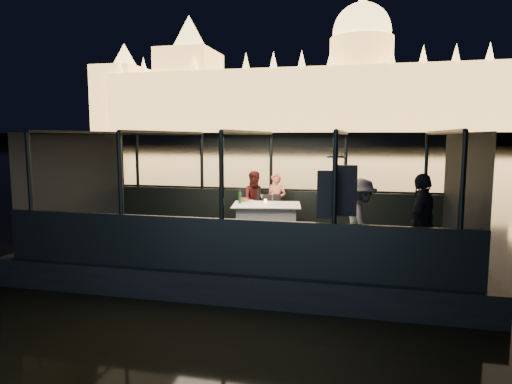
% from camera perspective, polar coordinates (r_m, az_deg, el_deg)
% --- Properties ---
extents(river_water, '(500.00, 500.00, 0.00)m').
position_cam_1_polar(river_water, '(89.03, 11.97, 5.07)').
color(river_water, black).
rests_on(river_water, ground).
extents(boat_hull, '(8.60, 4.40, 1.00)m').
position_cam_1_polar(boat_hull, '(9.63, -0.56, -9.48)').
color(boat_hull, black).
rests_on(boat_hull, river_water).
extents(boat_deck, '(8.00, 4.00, 0.04)m').
position_cam_1_polar(boat_deck, '(9.51, -0.56, -6.70)').
color(boat_deck, black).
rests_on(boat_deck, boat_hull).
extents(gunwale_port, '(8.00, 0.08, 0.90)m').
position_cam_1_polar(gunwale_port, '(11.33, 1.87, -2.06)').
color(gunwale_port, black).
rests_on(gunwale_port, boat_deck).
extents(gunwale_starboard, '(8.00, 0.08, 0.90)m').
position_cam_1_polar(gunwale_starboard, '(7.52, -4.26, -6.71)').
color(gunwale_starboard, black).
rests_on(gunwale_starboard, boat_deck).
extents(cabin_glass_port, '(8.00, 0.02, 1.40)m').
position_cam_1_polar(cabin_glass_port, '(11.21, 1.89, 3.76)').
color(cabin_glass_port, '#99B2B2').
rests_on(cabin_glass_port, gunwale_port).
extents(cabin_glass_starboard, '(8.00, 0.02, 1.40)m').
position_cam_1_polar(cabin_glass_starboard, '(7.34, -4.34, 2.05)').
color(cabin_glass_starboard, '#99B2B2').
rests_on(cabin_glass_starboard, gunwale_starboard).
extents(cabin_roof_glass, '(8.00, 4.00, 0.02)m').
position_cam_1_polar(cabin_roof_glass, '(9.24, -0.58, 7.42)').
color(cabin_roof_glass, '#99B2B2').
rests_on(cabin_roof_glass, boat_deck).
extents(end_wall_fore, '(0.02, 4.00, 2.30)m').
position_cam_1_polar(end_wall_fore, '(10.97, -21.31, 0.86)').
color(end_wall_fore, black).
rests_on(end_wall_fore, boat_deck).
extents(end_wall_aft, '(0.02, 4.00, 2.30)m').
position_cam_1_polar(end_wall_aft, '(9.20, 24.39, -0.37)').
color(end_wall_aft, black).
rests_on(end_wall_aft, boat_deck).
extents(canopy_ribs, '(8.00, 4.00, 2.30)m').
position_cam_1_polar(canopy_ribs, '(9.30, -0.57, 0.32)').
color(canopy_ribs, black).
rests_on(canopy_ribs, boat_deck).
extents(embankment, '(400.00, 140.00, 6.00)m').
position_cam_1_polar(embankment, '(218.98, 12.86, 6.35)').
color(embankment, '#423D33').
rests_on(embankment, ground).
extents(parliament_building, '(220.00, 32.00, 60.00)m').
position_cam_1_polar(parliament_building, '(185.84, 12.98, 14.93)').
color(parliament_building, '#F2D18C').
rests_on(parliament_building, embankment).
extents(dining_table_central, '(1.61, 1.29, 0.77)m').
position_cam_1_polar(dining_table_central, '(9.93, 1.32, -3.72)').
color(dining_table_central, silver).
rests_on(dining_table_central, boat_deck).
extents(chair_port_left, '(0.47, 0.47, 0.99)m').
position_cam_1_polar(chair_port_left, '(10.79, -1.00, -2.51)').
color(chair_port_left, black).
rests_on(chair_port_left, boat_deck).
extents(chair_port_right, '(0.52, 0.52, 0.88)m').
position_cam_1_polar(chair_port_right, '(10.45, 1.78, -2.82)').
color(chair_port_right, black).
rests_on(chair_port_right, boat_deck).
extents(coat_stand, '(0.66, 0.60, 1.96)m').
position_cam_1_polar(coat_stand, '(7.49, 9.84, -3.34)').
color(coat_stand, black).
rests_on(coat_stand, boat_deck).
extents(person_woman_coral, '(0.55, 0.43, 1.37)m').
position_cam_1_polar(person_woman_coral, '(10.75, 2.51, -0.93)').
color(person_woman_coral, '#E67153').
rests_on(person_woman_coral, boat_deck).
extents(person_man_maroon, '(0.81, 0.72, 1.41)m').
position_cam_1_polar(person_man_maroon, '(10.88, -0.03, -0.83)').
color(person_man_maroon, '#441413').
rests_on(person_man_maroon, boat_deck).
extents(passenger_stripe, '(0.80, 1.09, 1.51)m').
position_cam_1_polar(passenger_stripe, '(8.12, 12.94, -2.97)').
color(passenger_stripe, silver).
rests_on(passenger_stripe, boat_deck).
extents(passenger_dark, '(0.75, 1.05, 1.65)m').
position_cam_1_polar(passenger_dark, '(7.80, 20.02, -3.62)').
color(passenger_dark, black).
rests_on(passenger_dark, boat_deck).
extents(wine_bottle, '(0.08, 0.08, 0.29)m').
position_cam_1_polar(wine_bottle, '(9.99, -2.04, -0.58)').
color(wine_bottle, '#163D16').
rests_on(wine_bottle, dining_table_central).
extents(bread_basket, '(0.19, 0.19, 0.08)m').
position_cam_1_polar(bread_basket, '(10.30, -1.58, -0.97)').
color(bread_basket, brown).
rests_on(bread_basket, dining_table_central).
extents(amber_candle, '(0.07, 0.07, 0.08)m').
position_cam_1_polar(amber_candle, '(10.04, 1.19, -1.17)').
color(amber_candle, yellow).
rests_on(amber_candle, dining_table_central).
extents(plate_near, '(0.26, 0.26, 0.01)m').
position_cam_1_polar(plate_near, '(9.88, 2.46, -1.49)').
color(plate_near, white).
rests_on(plate_near, dining_table_central).
extents(plate_far, '(0.33, 0.33, 0.02)m').
position_cam_1_polar(plate_far, '(10.32, -0.75, -1.13)').
color(plate_far, silver).
rests_on(plate_far, dining_table_central).
extents(wine_glass_white, '(0.07, 0.07, 0.20)m').
position_cam_1_polar(wine_glass_white, '(10.02, -2.00, -0.87)').
color(wine_glass_white, white).
rests_on(wine_glass_white, dining_table_central).
extents(wine_glass_red, '(0.09, 0.09, 0.20)m').
position_cam_1_polar(wine_glass_red, '(10.20, 2.07, -0.73)').
color(wine_glass_red, silver).
rests_on(wine_glass_red, dining_table_central).
extents(wine_glass_empty, '(0.07, 0.07, 0.19)m').
position_cam_1_polar(wine_glass_empty, '(9.96, 0.73, -0.92)').
color(wine_glass_empty, silver).
rests_on(wine_glass_empty, dining_table_central).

